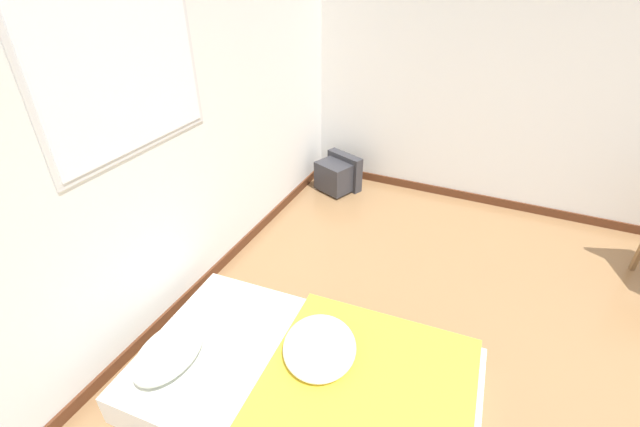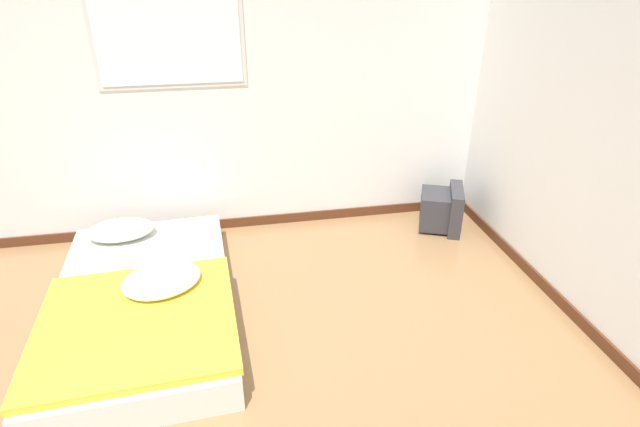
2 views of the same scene
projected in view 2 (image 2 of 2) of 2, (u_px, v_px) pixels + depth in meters
The scene contains 3 objects.
wall_back at pixel (151, 90), 4.02m from camera, with size 8.07×0.08×2.60m.
mattress_bed at pixel (143, 300), 3.44m from camera, with size 1.28×2.07×0.37m.
crt_tv at pixel (443, 209), 4.58m from camera, with size 0.49×0.51×0.40m.
Camera 2 is at (0.58, -1.26, 2.23)m, focal length 28.00 mm.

